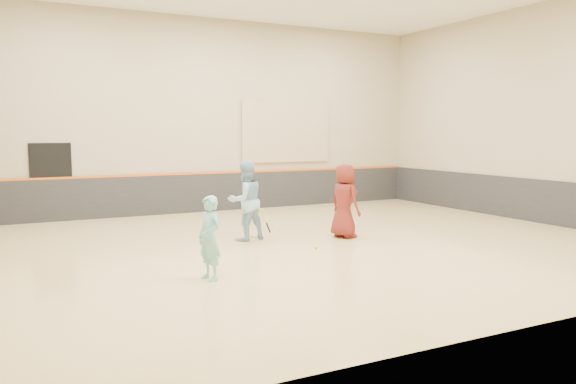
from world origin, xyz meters
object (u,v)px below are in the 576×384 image
young_man (344,201)px  spare_racket (253,236)px  girl (210,238)px  instructor (245,201)px

young_man → spare_racket: (-2.02, 0.80, -0.80)m
spare_racket → young_man: bearing=-21.5°
girl → instructor: 3.53m
instructor → spare_racket: (0.20, 0.05, -0.85)m
instructor → spare_racket: instructor is taller
girl → spare_racket: girl is taller
instructor → spare_racket: bearing=-175.7°
girl → spare_racket: 3.74m
girl → spare_racket: bearing=130.5°
young_man → spare_racket: size_ratio=2.76×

